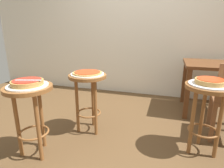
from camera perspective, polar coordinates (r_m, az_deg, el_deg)
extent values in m
plane|color=brown|center=(2.16, 0.12, -16.20)|extent=(6.00, 6.00, 0.00)
cube|color=silver|center=(3.45, 8.79, 21.77)|extent=(6.00, 0.10, 3.00)
cylinder|color=brown|center=(1.80, -24.25, -1.15)|extent=(0.42, 0.42, 0.03)
cylinder|color=brown|center=(2.01, -20.68, -9.44)|extent=(0.04, 0.04, 0.65)
cylinder|color=brown|center=(1.95, -26.86, -11.02)|extent=(0.04, 0.04, 0.65)
cylinder|color=brown|center=(1.81, -21.57, -12.48)|extent=(0.04, 0.04, 0.65)
torus|color=brown|center=(1.96, -22.73, -13.48)|extent=(0.28, 0.28, 0.02)
cylinder|color=white|center=(1.79, -24.33, -0.43)|extent=(0.35, 0.35, 0.01)
cylinder|color=#B78442|center=(1.78, -24.43, 0.37)|extent=(0.27, 0.27, 0.04)
cylinder|color=red|center=(1.78, -24.51, 1.08)|extent=(0.24, 0.24, 0.01)
cylinder|color=brown|center=(1.89, 27.62, -0.77)|extent=(0.42, 0.42, 0.03)
cylinder|color=brown|center=(2.12, 25.82, -8.64)|extent=(0.04, 0.04, 0.65)
cylinder|color=brown|center=(1.93, 23.27, -10.80)|extent=(0.04, 0.04, 0.65)
cylinder|color=brown|center=(1.97, 29.87, -11.12)|extent=(0.04, 0.04, 0.65)
torus|color=brown|center=(2.05, 25.98, -12.61)|extent=(0.28, 0.28, 0.02)
cylinder|color=silver|center=(1.88, 27.71, -0.09)|extent=(0.36, 0.36, 0.01)
cylinder|color=tan|center=(1.88, 27.81, 0.67)|extent=(0.26, 0.26, 0.04)
cylinder|color=red|center=(1.87, 27.91, 1.35)|extent=(0.23, 0.23, 0.01)
cylinder|color=brown|center=(2.08, -7.48, 2.41)|extent=(0.42, 0.42, 0.03)
cylinder|color=brown|center=(2.30, -5.83, -5.15)|extent=(0.04, 0.04, 0.65)
cylinder|color=brown|center=(2.18, -10.57, -6.56)|extent=(0.04, 0.04, 0.65)
cylinder|color=brown|center=(2.09, -5.04, -7.36)|extent=(0.04, 0.04, 0.65)
torus|color=brown|center=(2.22, -7.06, -8.64)|extent=(0.28, 0.28, 0.02)
cylinder|color=white|center=(2.07, -7.50, 3.04)|extent=(0.37, 0.37, 0.01)
cylinder|color=tan|center=(2.07, -7.52, 3.40)|extent=(0.32, 0.32, 0.01)
cylinder|color=red|center=(2.07, -7.53, 3.68)|extent=(0.28, 0.28, 0.01)
cube|color=#5B3319|center=(2.92, 29.47, 5.17)|extent=(0.84, 0.74, 0.04)
cube|color=#5B3319|center=(2.64, 21.93, -2.99)|extent=(0.06, 0.06, 0.68)
cube|color=#5B3319|center=(3.25, 21.15, 0.59)|extent=(0.06, 0.06, 0.68)
cube|color=brown|center=(2.59, 27.65, -7.31)|extent=(0.04, 0.04, 0.42)
cube|color=brown|center=(2.26, 28.30, -10.77)|extent=(0.04, 0.04, 0.42)
cube|color=silver|center=(1.74, -24.22, 1.04)|extent=(0.22, 0.08, 0.01)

